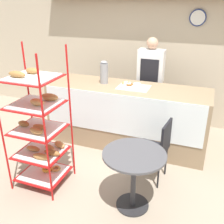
{
  "coord_description": "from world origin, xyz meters",
  "views": [
    {
      "loc": [
        1.14,
        -2.67,
        2.26
      ],
      "look_at": [
        0.0,
        0.37,
        0.84
      ],
      "focal_mm": 42.0,
      "sensor_mm": 36.0,
      "label": 1
    }
  ],
  "objects_px": {
    "person_worker": "(150,82)",
    "coffee_carafe": "(104,72)",
    "pastry_rack": "(39,127)",
    "cafe_table": "(134,167)",
    "cafe_chair": "(158,145)",
    "donut_tray_counter": "(131,85)"
  },
  "relations": [
    {
      "from": "pastry_rack",
      "to": "cafe_chair",
      "type": "height_order",
      "value": "pastry_rack"
    },
    {
      "from": "person_worker",
      "to": "coffee_carafe",
      "type": "bearing_deg",
      "value": -137.59
    },
    {
      "from": "person_worker",
      "to": "coffee_carafe",
      "type": "height_order",
      "value": "person_worker"
    },
    {
      "from": "pastry_rack",
      "to": "person_worker",
      "type": "xyz_separation_m",
      "value": [
        0.92,
        1.98,
        0.1
      ]
    },
    {
      "from": "person_worker",
      "to": "pastry_rack",
      "type": "bearing_deg",
      "value": -114.77
    },
    {
      "from": "person_worker",
      "to": "donut_tray_counter",
      "type": "xyz_separation_m",
      "value": [
        -0.17,
        -0.6,
        0.1
      ]
    },
    {
      "from": "coffee_carafe",
      "to": "donut_tray_counter",
      "type": "height_order",
      "value": "coffee_carafe"
    },
    {
      "from": "cafe_chair",
      "to": "donut_tray_counter",
      "type": "distance_m",
      "value": 1.14
    },
    {
      "from": "pastry_rack",
      "to": "person_worker",
      "type": "distance_m",
      "value": 2.19
    },
    {
      "from": "cafe_chair",
      "to": "coffee_carafe",
      "type": "height_order",
      "value": "coffee_carafe"
    },
    {
      "from": "donut_tray_counter",
      "to": "person_worker",
      "type": "bearing_deg",
      "value": 74.44
    },
    {
      "from": "coffee_carafe",
      "to": "donut_tray_counter",
      "type": "distance_m",
      "value": 0.49
    },
    {
      "from": "cafe_table",
      "to": "coffee_carafe",
      "type": "distance_m",
      "value": 1.82
    },
    {
      "from": "cafe_table",
      "to": "coffee_carafe",
      "type": "xyz_separation_m",
      "value": [
        -0.93,
        1.43,
        0.63
      ]
    },
    {
      "from": "pastry_rack",
      "to": "coffee_carafe",
      "type": "bearing_deg",
      "value": 78.53
    },
    {
      "from": "cafe_chair",
      "to": "donut_tray_counter",
      "type": "relative_size",
      "value": 1.8
    },
    {
      "from": "pastry_rack",
      "to": "person_worker",
      "type": "bearing_deg",
      "value": 65.23
    },
    {
      "from": "person_worker",
      "to": "donut_tray_counter",
      "type": "distance_m",
      "value": 0.63
    },
    {
      "from": "pastry_rack",
      "to": "cafe_chair",
      "type": "relative_size",
      "value": 2.06
    },
    {
      "from": "pastry_rack",
      "to": "cafe_table",
      "type": "height_order",
      "value": "pastry_rack"
    },
    {
      "from": "coffee_carafe",
      "to": "donut_tray_counter",
      "type": "relative_size",
      "value": 0.76
    },
    {
      "from": "person_worker",
      "to": "coffee_carafe",
      "type": "relative_size",
      "value": 4.55
    }
  ]
}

